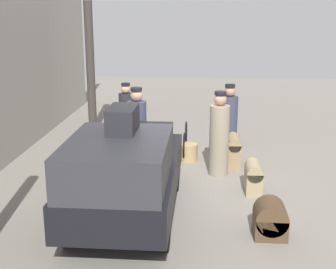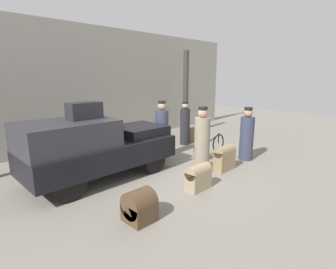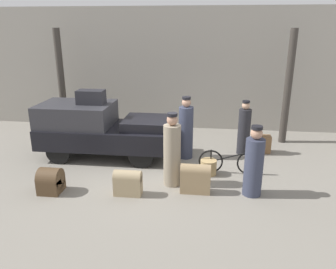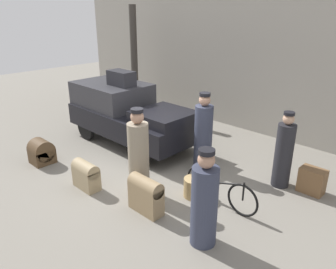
# 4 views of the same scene
# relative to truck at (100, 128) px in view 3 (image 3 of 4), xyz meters

# --- Properties ---
(ground_plane) EXTENTS (30.00, 30.00, 0.00)m
(ground_plane) POSITION_rel_truck_xyz_m (1.94, -0.75, -0.89)
(ground_plane) COLOR gray
(station_building_facade) EXTENTS (16.00, 0.15, 4.50)m
(station_building_facade) POSITION_rel_truck_xyz_m (1.94, 3.33, 1.36)
(station_building_facade) COLOR gray
(station_building_facade) RESTS_ON ground
(canopy_pillar_left) EXTENTS (0.24, 0.24, 3.76)m
(canopy_pillar_left) POSITION_rel_truck_xyz_m (-1.99, 1.99, 0.99)
(canopy_pillar_left) COLOR #38332D
(canopy_pillar_left) RESTS_ON ground
(canopy_pillar_right) EXTENTS (0.24, 0.24, 3.76)m
(canopy_pillar_right) POSITION_rel_truck_xyz_m (5.80, 1.99, 0.99)
(canopy_pillar_right) COLOR #38332D
(canopy_pillar_right) RESTS_ON ground
(truck) EXTENTS (3.91, 1.69, 1.63)m
(truck) POSITION_rel_truck_xyz_m (0.00, 0.00, 0.00)
(truck) COLOR black
(truck) RESTS_ON ground
(bicycle) EXTENTS (1.68, 0.04, 0.70)m
(bicycle) POSITION_rel_truck_xyz_m (3.85, -0.84, -0.55)
(bicycle) COLOR black
(bicycle) RESTS_ON ground
(wicker_basket) EXTENTS (0.43, 0.43, 0.41)m
(wicker_basket) POSITION_rel_truck_xyz_m (3.29, -0.95, -0.69)
(wicker_basket) COLOR tan
(wicker_basket) RESTS_ON ground
(porter_with_bicycle) EXTENTS (0.43, 0.43, 1.88)m
(porter_with_bicycle) POSITION_rel_truck_xyz_m (2.59, 0.19, -0.03)
(porter_with_bicycle) COLOR #33384C
(porter_with_bicycle) RESTS_ON ground
(conductor_in_dark_uniform) EXTENTS (0.38, 0.38, 1.69)m
(conductor_in_dark_uniform) POSITION_rel_truck_xyz_m (4.35, 0.72, -0.12)
(conductor_in_dark_uniform) COLOR #232328
(conductor_in_dark_uniform) RESTS_ON ground
(porter_standing_middle) EXTENTS (0.44, 0.44, 1.70)m
(porter_standing_middle) POSITION_rel_truck_xyz_m (4.31, -1.94, -0.12)
(porter_standing_middle) COLOR #33384C
(porter_standing_middle) RESTS_ON ground
(porter_lifting_near_truck) EXTENTS (0.43, 0.43, 1.86)m
(porter_lifting_near_truck) POSITION_rel_truck_xyz_m (2.38, -1.64, -0.04)
(porter_lifting_near_truck) COLOR gray
(porter_lifting_near_truck) RESTS_ON ground
(suitcase_tan_flat) EXTENTS (0.51, 0.52, 0.62)m
(suitcase_tan_flat) POSITION_rel_truck_xyz_m (-0.46, -2.41, -0.61)
(suitcase_tan_flat) COLOR #4C3823
(suitcase_tan_flat) RESTS_ON ground
(trunk_large_brown) EXTENTS (0.65, 0.32, 0.62)m
(trunk_large_brown) POSITION_rel_truck_xyz_m (1.40, -2.31, -0.57)
(trunk_large_brown) COLOR #9E8966
(trunk_large_brown) RESTS_ON ground
(trunk_wicker_pale) EXTENTS (0.51, 0.33, 0.54)m
(trunk_wicker_pale) POSITION_rel_truck_xyz_m (4.96, 0.90, -0.62)
(trunk_wicker_pale) COLOR brown
(trunk_wicker_pale) RESTS_ON ground
(trunk_barrel_dark) EXTENTS (0.71, 0.30, 0.72)m
(trunk_barrel_dark) POSITION_rel_truck_xyz_m (2.98, -2.01, -0.51)
(trunk_barrel_dark) COLOR #937A56
(trunk_barrel_dark) RESTS_ON ground
(trunk_on_truck_roof) EXTENTS (0.79, 0.44, 0.41)m
(trunk_on_truck_roof) POSITION_rel_truck_xyz_m (-0.20, 0.00, 0.94)
(trunk_on_truck_roof) COLOR #232328
(trunk_on_truck_roof) RESTS_ON truck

